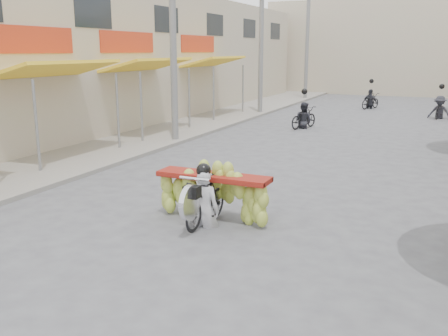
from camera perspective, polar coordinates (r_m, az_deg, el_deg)
sidewalk_left at (r=21.78m, az=-5.34°, el=4.72°), size 4.00×60.00×0.12m
shophouse_row_left at (r=23.61m, az=-17.60°, el=12.00°), size 9.77×40.00×6.00m
far_building at (r=41.90m, az=19.72°, el=12.84°), size 20.00×6.00×7.00m
utility_pole_mid at (r=18.16m, az=-5.87°, el=15.56°), size 0.60×0.24×8.00m
utility_pole_far at (r=26.34m, az=4.27°, el=14.87°), size 0.60×0.24×8.00m
utility_pole_back at (r=34.93m, az=9.50°, el=14.34°), size 0.60×0.24×8.00m
banana_motorbike at (r=9.64m, az=-1.75°, el=-2.32°), size 2.29×1.79×2.05m
bg_motorbike_a at (r=21.85m, az=9.10°, el=6.44°), size 1.10×1.75×1.95m
bg_motorbike_b at (r=26.78m, az=23.49°, el=7.01°), size 1.14×1.66×1.95m
bg_motorbike_c at (r=30.11m, az=16.41°, el=8.03°), size 1.15×1.67×1.95m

